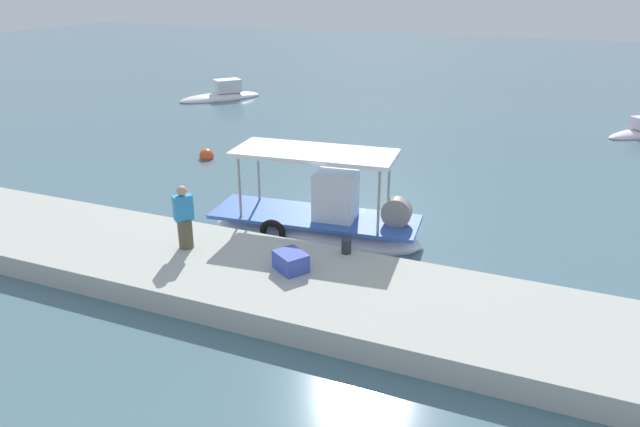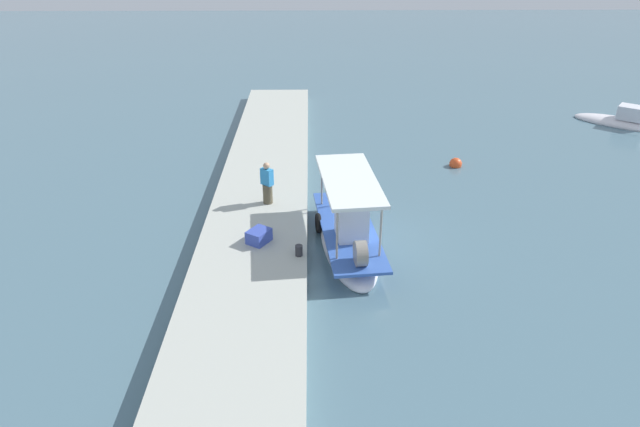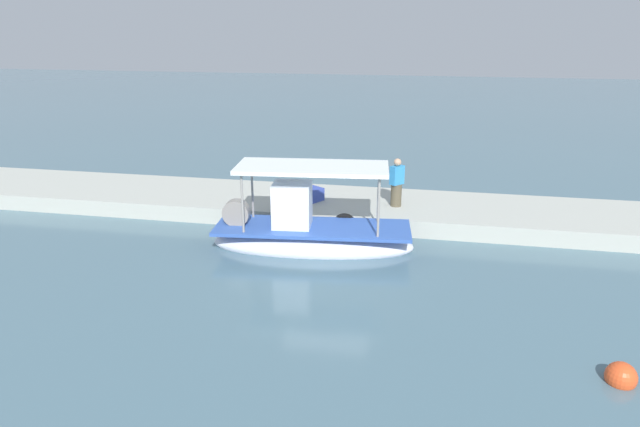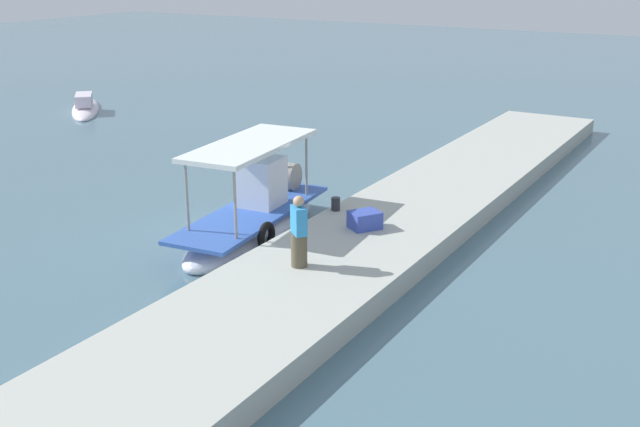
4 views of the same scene
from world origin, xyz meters
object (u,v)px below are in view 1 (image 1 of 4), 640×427
(fisherman_near_bollard, at_px, (184,220))
(mooring_bollard, at_px, (346,246))
(marker_buoy, at_px, (207,156))
(moored_boat_mid, at_px, (221,96))
(main_fishing_boat, at_px, (318,223))
(cargo_crate, at_px, (291,261))

(fisherman_near_bollard, relative_size, mooring_bollard, 4.56)
(marker_buoy, relative_size, moored_boat_mid, 0.12)
(fisherman_near_bollard, bearing_deg, marker_buoy, 119.94)
(main_fishing_boat, bearing_deg, moored_boat_mid, 128.82)
(cargo_crate, distance_m, marker_buoy, 11.44)
(main_fishing_boat, xyz_separation_m, moored_boat_mid, (-12.97, 16.11, -0.28))
(mooring_bollard, bearing_deg, main_fishing_boat, 131.22)
(marker_buoy, bearing_deg, mooring_bollard, -39.48)
(main_fishing_boat, distance_m, mooring_bollard, 2.23)
(fisherman_near_bollard, relative_size, cargo_crate, 2.22)
(mooring_bollard, xyz_separation_m, marker_buoy, (-8.60, 7.08, -0.62))
(main_fishing_boat, relative_size, moored_boat_mid, 1.26)
(fisherman_near_bollard, height_order, mooring_bollard, fisherman_near_bollard)
(mooring_bollard, xyz_separation_m, cargo_crate, (-0.87, -1.33, 0.04))
(main_fishing_boat, height_order, marker_buoy, main_fishing_boat)
(marker_buoy, bearing_deg, main_fishing_boat, -37.20)
(main_fishing_boat, relative_size, fisherman_near_bollard, 3.78)
(fisherman_near_bollard, bearing_deg, cargo_crate, -2.05)
(mooring_bollard, distance_m, cargo_crate, 1.59)
(mooring_bollard, bearing_deg, marker_buoy, 140.52)
(fisherman_near_bollard, distance_m, marker_buoy, 9.66)
(fisherman_near_bollard, bearing_deg, main_fishing_boat, 50.83)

